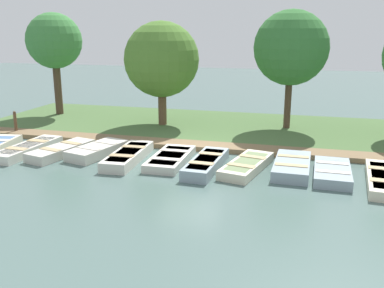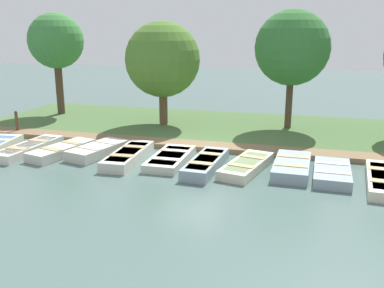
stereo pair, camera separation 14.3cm
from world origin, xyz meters
TOP-DOWN VIEW (x-y plane):
  - ground_plane at (0.00, 0.00)m, footprint 80.00×80.00m
  - shore_bank at (-5.00, 0.00)m, footprint 8.00×24.00m
  - dock_walkway at (-1.27, 0.00)m, footprint 1.09×23.76m
  - rowboat_1 at (1.31, -6.59)m, footprint 3.49×1.18m
  - rowboat_2 at (1.22, -5.11)m, footprint 3.13×1.67m
  - rowboat_3 at (0.86, -3.66)m, footprint 2.87×1.75m
  - rowboat_4 at (1.23, -2.17)m, footprint 3.44×1.17m
  - rowboat_5 at (1.00, -0.51)m, footprint 3.08×1.29m
  - rowboat_6 at (1.43, 1.00)m, footprint 3.27×1.11m
  - rowboat_7 at (1.14, 2.45)m, footprint 3.28×1.71m
  - rowboat_8 at (0.89, 4.05)m, footprint 2.95×1.29m
  - rowboat_9 at (1.17, 5.42)m, footprint 2.73×1.28m
  - mooring_post_near at (-1.34, -9.13)m, footprint 0.15×0.15m
  - park_tree_far_left at (-5.83, -9.51)m, footprint 3.10×3.10m
  - park_tree_left at (-4.68, -2.77)m, footprint 3.78×3.78m
  - park_tree_center at (-5.56, 3.51)m, footprint 3.60×3.60m

SIDE VIEW (x-z plane):
  - ground_plane at x=0.00m, z-range 0.00..0.00m
  - shore_bank at x=-5.00m, z-range 0.00..0.17m
  - dock_walkway at x=-1.27m, z-range 0.00..0.20m
  - rowboat_5 at x=1.00m, z-range 0.00..0.33m
  - rowboat_7 at x=1.14m, z-range 0.00..0.36m
  - rowboat_9 at x=1.17m, z-range 0.00..0.37m
  - rowboat_1 at x=1.31m, z-range 0.00..0.38m
  - rowboat_2 at x=1.22m, z-range 0.00..0.40m
  - rowboat_4 at x=1.23m, z-range 0.00..0.41m
  - rowboat_8 at x=0.89m, z-range 0.00..0.42m
  - rowboat_6 at x=1.43m, z-range 0.00..0.43m
  - rowboat_3 at x=0.86m, z-range 0.00..0.44m
  - mooring_post_near at x=-1.34m, z-range 0.01..1.17m
  - park_tree_left at x=-4.68m, z-range 0.78..6.17m
  - park_tree_center at x=-5.56m, z-range 1.13..7.03m
  - park_tree_far_left at x=-5.83m, z-range 1.34..7.22m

